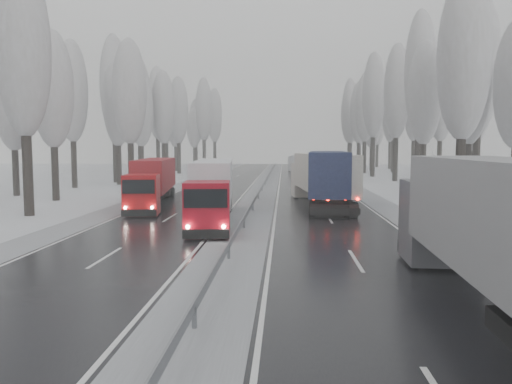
# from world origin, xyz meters

# --- Properties ---
(carriageway_right) EXTENTS (7.50, 200.00, 0.03)m
(carriageway_right) POSITION_xyz_m (5.25, 30.00, 0.01)
(carriageway_right) COLOR black
(carriageway_right) RESTS_ON ground
(carriageway_left) EXTENTS (7.50, 200.00, 0.03)m
(carriageway_left) POSITION_xyz_m (-5.25, 30.00, 0.01)
(carriageway_left) COLOR black
(carriageway_left) RESTS_ON ground
(median_slush) EXTENTS (3.00, 200.00, 0.04)m
(median_slush) POSITION_xyz_m (0.00, 30.00, 0.02)
(median_slush) COLOR #A1A3A8
(median_slush) RESTS_ON ground
(shoulder_right) EXTENTS (2.40, 200.00, 0.04)m
(shoulder_right) POSITION_xyz_m (10.20, 30.00, 0.02)
(shoulder_right) COLOR #A1A3A8
(shoulder_right) RESTS_ON ground
(shoulder_left) EXTENTS (2.40, 200.00, 0.04)m
(shoulder_left) POSITION_xyz_m (-10.20, 30.00, 0.02)
(shoulder_left) COLOR #A1A3A8
(shoulder_left) RESTS_ON ground
(median_guardrail) EXTENTS (0.12, 200.00, 0.76)m
(median_guardrail) POSITION_xyz_m (0.00, 29.99, 0.60)
(median_guardrail) COLOR slate
(median_guardrail) RESTS_ON ground
(tree_18) EXTENTS (3.60, 3.60, 16.58)m
(tree_18) POSITION_xyz_m (14.51, 27.03, 10.70)
(tree_18) COLOR black
(tree_18) RESTS_ON ground
(tree_20) EXTENTS (3.60, 3.60, 15.71)m
(tree_20) POSITION_xyz_m (17.90, 35.17, 10.14)
(tree_20) COLOR black
(tree_20) RESTS_ON ground
(tree_21) EXTENTS (3.60, 3.60, 18.62)m
(tree_21) POSITION_xyz_m (20.12, 39.17, 12.00)
(tree_21) COLOR black
(tree_21) RESTS_ON ground
(tree_22) EXTENTS (3.60, 3.60, 15.86)m
(tree_22) POSITION_xyz_m (17.02, 45.60, 10.24)
(tree_22) COLOR black
(tree_22) RESTS_ON ground
(tree_23) EXTENTS (3.60, 3.60, 13.55)m
(tree_23) POSITION_xyz_m (23.31, 49.60, 8.77)
(tree_23) COLOR black
(tree_23) RESTS_ON ground
(tree_24) EXTENTS (3.60, 3.60, 20.49)m
(tree_24) POSITION_xyz_m (17.90, 51.02, 13.19)
(tree_24) COLOR black
(tree_24) RESTS_ON ground
(tree_25) EXTENTS (3.60, 3.60, 19.44)m
(tree_25) POSITION_xyz_m (24.81, 55.02, 12.52)
(tree_25) COLOR black
(tree_25) RESTS_ON ground
(tree_26) EXTENTS (3.60, 3.60, 18.78)m
(tree_26) POSITION_xyz_m (17.56, 61.27, 12.10)
(tree_26) COLOR black
(tree_26) RESTS_ON ground
(tree_27) EXTENTS (3.60, 3.60, 17.62)m
(tree_27) POSITION_xyz_m (24.72, 65.27, 11.36)
(tree_27) COLOR black
(tree_27) RESTS_ON ground
(tree_28) EXTENTS (3.60, 3.60, 19.62)m
(tree_28) POSITION_xyz_m (16.34, 71.95, 12.64)
(tree_28) COLOR black
(tree_28) RESTS_ON ground
(tree_29) EXTENTS (3.60, 3.60, 18.11)m
(tree_29) POSITION_xyz_m (23.71, 75.95, 11.67)
(tree_29) COLOR black
(tree_29) RESTS_ON ground
(tree_30) EXTENTS (3.60, 3.60, 17.86)m
(tree_30) POSITION_xyz_m (16.56, 81.70, 11.52)
(tree_30) COLOR black
(tree_30) RESTS_ON ground
(tree_31) EXTENTS (3.60, 3.60, 18.58)m
(tree_31) POSITION_xyz_m (22.48, 85.70, 11.97)
(tree_31) COLOR black
(tree_31) RESTS_ON ground
(tree_32) EXTENTS (3.60, 3.60, 17.33)m
(tree_32) POSITION_xyz_m (16.63, 89.21, 11.18)
(tree_32) COLOR black
(tree_32) RESTS_ON ground
(tree_33) EXTENTS (3.60, 3.60, 14.33)m
(tree_33) POSITION_xyz_m (19.77, 93.21, 9.26)
(tree_33) COLOR black
(tree_33) RESTS_ON ground
(tree_34) EXTENTS (3.60, 3.60, 17.63)m
(tree_34) POSITION_xyz_m (15.73, 96.32, 11.37)
(tree_34) COLOR black
(tree_34) RESTS_ON ground
(tree_35) EXTENTS (3.60, 3.60, 18.25)m
(tree_35) POSITION_xyz_m (24.94, 100.32, 11.77)
(tree_35) COLOR black
(tree_35) RESTS_ON ground
(tree_36) EXTENTS (3.60, 3.60, 20.23)m
(tree_36) POSITION_xyz_m (17.04, 106.16, 13.02)
(tree_36) COLOR black
(tree_36) RESTS_ON ground
(tree_37) EXTENTS (3.60, 3.60, 16.37)m
(tree_37) POSITION_xyz_m (24.02, 110.16, 10.56)
(tree_37) COLOR black
(tree_37) RESTS_ON ground
(tree_38) EXTENTS (3.60, 3.60, 17.97)m
(tree_38) POSITION_xyz_m (18.73, 116.73, 11.59)
(tree_38) COLOR black
(tree_38) RESTS_ON ground
(tree_39) EXTENTS (3.60, 3.60, 16.19)m
(tree_39) POSITION_xyz_m (21.55, 120.73, 10.45)
(tree_39) COLOR black
(tree_39) RESTS_ON ground
(tree_58) EXTENTS (3.60, 3.60, 17.21)m
(tree_58) POSITION_xyz_m (-15.13, 24.57, 11.10)
(tree_58) COLOR black
(tree_58) RESTS_ON ground
(tree_60) EXTENTS (3.60, 3.60, 14.84)m
(tree_60) POSITION_xyz_m (-17.75, 34.20, 9.59)
(tree_60) COLOR black
(tree_60) RESTS_ON ground
(tree_61) EXTENTS (3.60, 3.60, 13.95)m
(tree_61) POSITION_xyz_m (-23.52, 38.20, 9.02)
(tree_61) COLOR black
(tree_61) RESTS_ON ground
(tree_62) EXTENTS (3.60, 3.60, 16.04)m
(tree_62) POSITION_xyz_m (-13.94, 43.73, 10.36)
(tree_62) COLOR black
(tree_62) RESTS_ON ground
(tree_63) EXTENTS (3.60, 3.60, 16.88)m
(tree_63) POSITION_xyz_m (-21.85, 47.73, 10.89)
(tree_63) COLOR black
(tree_63) RESTS_ON ground
(tree_64) EXTENTS (3.60, 3.60, 15.42)m
(tree_64) POSITION_xyz_m (-18.26, 52.71, 9.96)
(tree_64) COLOR black
(tree_64) RESTS_ON ground
(tree_65) EXTENTS (3.60, 3.60, 19.48)m
(tree_65) POSITION_xyz_m (-20.05, 56.71, 12.55)
(tree_65) COLOR black
(tree_65) RESTS_ON ground
(tree_66) EXTENTS (3.60, 3.60, 15.23)m
(tree_66) POSITION_xyz_m (-18.16, 62.35, 9.84)
(tree_66) COLOR black
(tree_66) RESTS_ON ground
(tree_67) EXTENTS (3.60, 3.60, 17.09)m
(tree_67) POSITION_xyz_m (-19.54, 66.35, 11.03)
(tree_67) COLOR black
(tree_67) RESTS_ON ground
(tree_68) EXTENTS (3.60, 3.60, 16.65)m
(tree_68) POSITION_xyz_m (-16.58, 69.11, 10.75)
(tree_68) COLOR black
(tree_68) RESTS_ON ground
(tree_69) EXTENTS (3.60, 3.60, 19.35)m
(tree_69) POSITION_xyz_m (-21.42, 73.11, 12.46)
(tree_69) COLOR black
(tree_69) RESTS_ON ground
(tree_70) EXTENTS (3.60, 3.60, 17.09)m
(tree_70) POSITION_xyz_m (-16.33, 79.19, 11.03)
(tree_70) COLOR black
(tree_70) RESTS_ON ground
(tree_71) EXTENTS (3.60, 3.60, 19.61)m
(tree_71) POSITION_xyz_m (-21.09, 83.19, 12.63)
(tree_71) COLOR black
(tree_71) RESTS_ON ground
(tree_72) EXTENTS (3.60, 3.60, 15.11)m
(tree_72) POSITION_xyz_m (-18.93, 88.54, 9.76)
(tree_72) COLOR black
(tree_72) RESTS_ON ground
(tree_73) EXTENTS (3.60, 3.60, 17.22)m
(tree_73) POSITION_xyz_m (-21.82, 92.54, 11.11)
(tree_73) COLOR black
(tree_73) RESTS_ON ground
(tree_74) EXTENTS (3.60, 3.60, 19.68)m
(tree_74) POSITION_xyz_m (-15.07, 99.33, 12.67)
(tree_74) COLOR black
(tree_74) RESTS_ON ground
(tree_75) EXTENTS (3.60, 3.60, 18.60)m
(tree_75) POSITION_xyz_m (-24.20, 103.33, 11.99)
(tree_75) COLOR black
(tree_75) RESTS_ON ground
(tree_76) EXTENTS (3.60, 3.60, 18.55)m
(tree_76) POSITION_xyz_m (-14.05, 108.72, 11.95)
(tree_76) COLOR black
(tree_76) RESTS_ON ground
(tree_77) EXTENTS (3.60, 3.60, 14.32)m
(tree_77) POSITION_xyz_m (-19.66, 112.72, 9.26)
(tree_77) COLOR black
(tree_77) RESTS_ON ground
(tree_78) EXTENTS (3.60, 3.60, 19.55)m
(tree_78) POSITION_xyz_m (-17.56, 115.31, 12.59)
(tree_78) COLOR black
(tree_78) RESTS_ON ground
(tree_79) EXTENTS (3.60, 3.60, 17.07)m
(tree_79) POSITION_xyz_m (-20.33, 119.31, 11.01)
(tree_79) COLOR black
(tree_79) RESTS_ON ground
(truck_grey_tarp) EXTENTS (3.32, 17.10, 4.36)m
(truck_grey_tarp) POSITION_xyz_m (8.20, 4.90, 2.55)
(truck_grey_tarp) COLOR #4E4E53
(truck_grey_tarp) RESTS_ON ground
(truck_blue_box) EXTENTS (3.75, 17.05, 4.34)m
(truck_blue_box) POSITION_xyz_m (5.67, 30.93, 2.53)
(truck_blue_box) COLOR #1F244F
(truck_blue_box) RESTS_ON ground
(truck_cream_box) EXTENTS (4.40, 16.36, 4.16)m
(truck_cream_box) POSITION_xyz_m (5.13, 31.09, 2.43)
(truck_cream_box) COLOR beige
(truck_cream_box) RESTS_ON ground
(box_truck_distant) EXTENTS (3.37, 8.27, 3.00)m
(box_truck_distant) POSITION_xyz_m (4.69, 89.43, 1.53)
(box_truck_distant) COLOR #AEB1B5
(box_truck_distant) RESTS_ON ground
(truck_red_white) EXTENTS (3.71, 14.89, 3.79)m
(truck_red_white) POSITION_xyz_m (-2.31, 23.66, 2.21)
(truck_red_white) COLOR #9E0817
(truck_red_white) RESTS_ON ground
(truck_red_red) EXTENTS (4.16, 14.55, 3.70)m
(truck_red_red) POSITION_xyz_m (-8.21, 31.24, 2.16)
(truck_red_red) COLOR #A8090D
(truck_red_red) RESTS_ON ground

